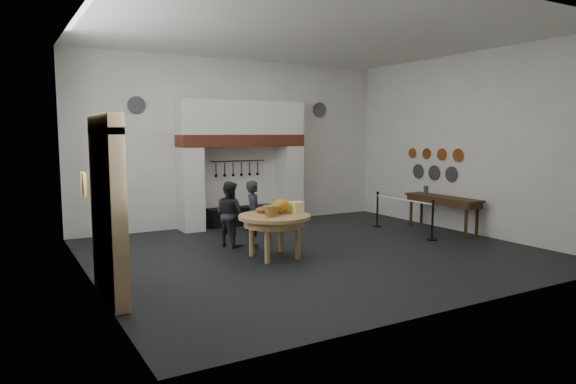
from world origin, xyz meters
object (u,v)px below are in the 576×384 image
barrier_post_near (432,221)px  barrier_post_far (377,210)px  side_table (443,198)px  visitor_near (254,214)px  iron_range (242,216)px  visitor_far (230,214)px  work_table (274,217)px

barrier_post_near → barrier_post_far: bearing=90.0°
side_table → visitor_near: bearing=172.2°
side_table → iron_range: bearing=140.4°
barrier_post_near → barrier_post_far: 2.00m
visitor_near → barrier_post_near: bearing=-87.8°
visitor_near → barrier_post_far: 4.05m
barrier_post_far → visitor_near: bearing=-171.3°
visitor_far → iron_range: bearing=-54.5°
side_table → work_table: bearing=-176.3°
visitor_far → barrier_post_far: (4.39, 0.21, -0.28)m
barrier_post_near → work_table: bearing=174.7°
iron_range → side_table: bearing=-39.6°
barrier_post_near → barrier_post_far: size_ratio=1.00×
barrier_post_near → iron_range: bearing=126.6°
work_table → barrier_post_near: size_ratio=1.62×
visitor_near → work_table: bearing=-160.4°
iron_range → work_table: 3.90m
work_table → visitor_near: (0.03, 1.02, -0.10)m
iron_range → visitor_near: (-0.95, -2.70, 0.49)m
visitor_near → side_table: 5.10m
barrier_post_far → iron_range: bearing=145.4°
visitor_near → side_table: visitor_near is taller
iron_range → visitor_far: visitor_far is taller
side_table → barrier_post_far: 1.73m
iron_range → work_table: bearing=-104.8°
side_table → barrier_post_far: same height
iron_range → visitor_near: 2.91m
iron_range → barrier_post_far: (3.04, -2.09, 0.20)m
visitor_far → side_table: visitor_far is taller
visitor_far → barrier_post_far: bearing=-111.4°
visitor_far → side_table: (5.45, -1.09, 0.14)m
visitor_far → barrier_post_far: size_ratio=1.62×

